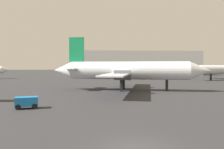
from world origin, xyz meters
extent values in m
plane|color=#2D2D30|center=(0.00, 0.00, 0.00)|extent=(600.00, 600.00, 0.00)
cylinder|color=silver|center=(3.36, 30.91, 3.87)|extent=(22.85, 8.17, 3.45)
cone|color=silver|center=(16.27, 28.11, 3.87)|extent=(4.44, 4.18, 3.45)
cone|color=silver|center=(-9.56, 33.71, 3.87)|extent=(4.44, 4.18, 3.45)
cube|color=silver|center=(2.25, 31.15, 3.36)|extent=(9.79, 29.50, 0.23)
cube|color=silver|center=(-7.24, 33.20, 4.22)|extent=(3.90, 8.25, 0.15)
cube|color=#147F4C|center=(-6.77, 33.10, 8.03)|extent=(3.02, 0.92, 4.87)
cylinder|color=#4C4C54|center=(4.10, 36.46, 3.18)|extent=(3.14, 2.27, 1.70)
cylinder|color=#4C4C54|center=(1.73, 25.54, 3.18)|extent=(3.14, 2.27, 1.70)
cube|color=black|center=(10.43, 29.37, 1.07)|extent=(0.56, 0.56, 2.15)
cube|color=black|center=(2.65, 33.00, 1.07)|extent=(0.56, 0.56, 2.15)
cube|color=black|center=(1.85, 29.30, 1.07)|extent=(0.56, 0.56, 2.15)
cone|color=silver|center=(28.45, 58.76, 3.56)|extent=(4.01, 3.82, 2.96)
cylinder|color=#4C4C54|center=(41.21, 68.17, 2.97)|extent=(2.96, 2.29, 1.56)
cube|color=black|center=(34.41, 60.70, 1.04)|extent=(0.55, 0.55, 2.08)
cone|color=silver|center=(-37.92, 75.75, 3.30)|extent=(3.49, 3.27, 2.74)
cube|color=#1972BF|center=(-10.16, 12.79, 0.80)|extent=(2.66, 1.88, 1.00)
cylinder|color=black|center=(-10.82, 12.01, 0.30)|extent=(0.63, 0.35, 0.60)
cylinder|color=black|center=(-11.12, 13.14, 0.30)|extent=(0.63, 0.35, 0.60)
cylinder|color=black|center=(-9.20, 12.44, 0.30)|extent=(0.63, 0.35, 0.60)
cylinder|color=black|center=(-9.50, 13.57, 0.30)|extent=(0.63, 0.35, 0.60)
cube|color=#B7B7B2|center=(19.42, 114.18, 6.28)|extent=(61.56, 26.89, 12.56)
camera|label=1|loc=(-1.95, -12.63, 4.69)|focal=36.46mm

